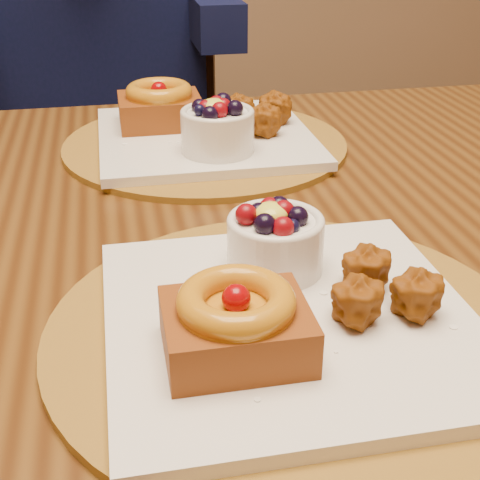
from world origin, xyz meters
name	(u,v)px	position (x,y,z in m)	size (l,w,h in m)	color
dining_table	(236,277)	(0.07, -0.03, 0.68)	(1.60, 0.90, 0.76)	#3D200B
place_setting_near	(286,308)	(0.07, -0.25, 0.78)	(0.38, 0.38, 0.08)	brown
place_setting_far	(203,130)	(0.07, 0.19, 0.78)	(0.38, 0.38, 0.09)	brown
chair_far	(101,154)	(-0.08, 0.75, 0.55)	(0.59, 0.59, 1.00)	black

